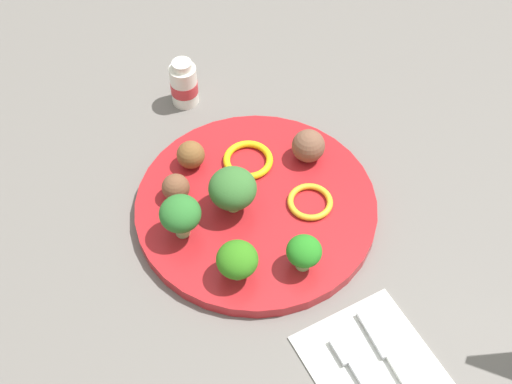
{
  "coord_description": "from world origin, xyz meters",
  "views": [
    {
      "loc": [
        -0.39,
        0.26,
        0.64
      ],
      "look_at": [
        0.0,
        0.0,
        0.04
      ],
      "focal_mm": 47.56,
      "sensor_mm": 36.0,
      "label": 1
    }
  ],
  "objects_px": {
    "plate": "(256,207)",
    "broccoli_floret_near_rim": "(237,260)",
    "broccoli_floret_mid_left": "(233,189)",
    "meatball_mid_right": "(191,155)",
    "broccoli_floret_back_right": "(180,214)",
    "yogurt_bottle": "(184,84)",
    "meatball_near_rim": "(176,188)",
    "napkin": "(384,381)",
    "broccoli_floret_front_right": "(304,252)",
    "pepper_ring_back_left": "(310,202)",
    "meatball_back_right": "(308,146)",
    "knife": "(396,364)",
    "pepper_ring_mid_left": "(248,160)",
    "fork": "(365,380)"
  },
  "relations": [
    {
      "from": "plate",
      "to": "broccoli_floret_near_rim",
      "type": "bearing_deg",
      "value": 134.3
    },
    {
      "from": "meatball_near_rim",
      "to": "pepper_ring_back_left",
      "type": "bearing_deg",
      "value": -128.27
    },
    {
      "from": "broccoli_floret_mid_left",
      "to": "fork",
      "type": "relative_size",
      "value": 0.47
    },
    {
      "from": "broccoli_floret_front_right",
      "to": "yogurt_bottle",
      "type": "bearing_deg",
      "value": -5.87
    },
    {
      "from": "broccoli_floret_front_right",
      "to": "meatball_back_right",
      "type": "relative_size",
      "value": 1.08
    },
    {
      "from": "meatball_near_rim",
      "to": "napkin",
      "type": "distance_m",
      "value": 0.31
    },
    {
      "from": "meatball_mid_right",
      "to": "broccoli_floret_back_right",
      "type": "bearing_deg",
      "value": 143.58
    },
    {
      "from": "plate",
      "to": "broccoli_floret_near_rim",
      "type": "distance_m",
      "value": 0.1
    },
    {
      "from": "broccoli_floret_mid_left",
      "to": "napkin",
      "type": "height_order",
      "value": "broccoli_floret_mid_left"
    },
    {
      "from": "broccoli_floret_mid_left",
      "to": "meatball_back_right",
      "type": "bearing_deg",
      "value": -83.32
    },
    {
      "from": "broccoli_floret_near_rim",
      "to": "knife",
      "type": "height_order",
      "value": "broccoli_floret_near_rim"
    },
    {
      "from": "broccoli_floret_back_right",
      "to": "yogurt_bottle",
      "type": "bearing_deg",
      "value": -31.03
    },
    {
      "from": "broccoli_floret_back_right",
      "to": "fork",
      "type": "distance_m",
      "value": 0.26
    },
    {
      "from": "pepper_ring_mid_left",
      "to": "fork",
      "type": "height_order",
      "value": "pepper_ring_mid_left"
    },
    {
      "from": "pepper_ring_mid_left",
      "to": "napkin",
      "type": "distance_m",
      "value": 0.3
    },
    {
      "from": "broccoli_floret_back_right",
      "to": "meatball_near_rim",
      "type": "xyz_separation_m",
      "value": [
        0.05,
        -0.02,
        -0.02
      ]
    },
    {
      "from": "pepper_ring_mid_left",
      "to": "fork",
      "type": "xyz_separation_m",
      "value": [
        -0.29,
        0.06,
        -0.01
      ]
    },
    {
      "from": "plate",
      "to": "broccoli_floret_mid_left",
      "type": "xyz_separation_m",
      "value": [
        0.01,
        0.03,
        0.04
      ]
    },
    {
      "from": "broccoli_floret_mid_left",
      "to": "meatball_mid_right",
      "type": "xyz_separation_m",
      "value": [
        0.08,
        0.01,
        -0.02
      ]
    },
    {
      "from": "pepper_ring_back_left",
      "to": "broccoli_floret_back_right",
      "type": "bearing_deg",
      "value": 71.64
    },
    {
      "from": "plate",
      "to": "meatball_back_right",
      "type": "distance_m",
      "value": 0.1
    },
    {
      "from": "broccoli_floret_front_right",
      "to": "broccoli_floret_near_rim",
      "type": "relative_size",
      "value": 0.92
    },
    {
      "from": "broccoli_floret_back_right",
      "to": "meatball_back_right",
      "type": "bearing_deg",
      "value": -86.35
    },
    {
      "from": "broccoli_floret_front_right",
      "to": "napkin",
      "type": "distance_m",
      "value": 0.15
    },
    {
      "from": "meatball_near_rim",
      "to": "fork",
      "type": "distance_m",
      "value": 0.3
    },
    {
      "from": "pepper_ring_back_left",
      "to": "knife",
      "type": "bearing_deg",
      "value": 167.44
    },
    {
      "from": "knife",
      "to": "yogurt_bottle",
      "type": "relative_size",
      "value": 2.16
    },
    {
      "from": "broccoli_floret_near_rim",
      "to": "meatball_mid_right",
      "type": "relative_size",
      "value": 1.39
    },
    {
      "from": "pepper_ring_mid_left",
      "to": "knife",
      "type": "height_order",
      "value": "pepper_ring_mid_left"
    },
    {
      "from": "broccoli_floret_front_right",
      "to": "pepper_ring_back_left",
      "type": "xyz_separation_m",
      "value": [
        0.06,
        -0.06,
        -0.02
      ]
    },
    {
      "from": "pepper_ring_mid_left",
      "to": "knife",
      "type": "distance_m",
      "value": 0.3
    },
    {
      "from": "broccoli_floret_back_right",
      "to": "broccoli_floret_near_rim",
      "type": "height_order",
      "value": "broccoli_floret_back_right"
    },
    {
      "from": "meatball_back_right",
      "to": "pepper_ring_back_left",
      "type": "relative_size",
      "value": 0.76
    },
    {
      "from": "napkin",
      "to": "yogurt_bottle",
      "type": "xyz_separation_m",
      "value": [
        0.45,
        -0.04,
        0.03
      ]
    },
    {
      "from": "broccoli_floret_near_rim",
      "to": "napkin",
      "type": "height_order",
      "value": "broccoli_floret_near_rim"
    },
    {
      "from": "meatball_back_right",
      "to": "broccoli_floret_front_right",
      "type": "bearing_deg",
      "value": 141.22
    },
    {
      "from": "broccoli_floret_front_right",
      "to": "meatball_near_rim",
      "type": "bearing_deg",
      "value": 22.25
    },
    {
      "from": "meatball_near_rim",
      "to": "fork",
      "type": "bearing_deg",
      "value": -172.19
    },
    {
      "from": "broccoli_floret_near_rim",
      "to": "fork",
      "type": "distance_m",
      "value": 0.17
    },
    {
      "from": "broccoli_floret_front_right",
      "to": "pepper_ring_mid_left",
      "type": "xyz_separation_m",
      "value": [
        0.15,
        -0.03,
        -0.02
      ]
    },
    {
      "from": "broccoli_floret_back_right",
      "to": "meatball_mid_right",
      "type": "bearing_deg",
      "value": -36.42
    },
    {
      "from": "broccoli_floret_front_right",
      "to": "meatball_near_rim",
      "type": "height_order",
      "value": "broccoli_floret_front_right"
    },
    {
      "from": "broccoli_floret_front_right",
      "to": "broccoli_floret_near_rim",
      "type": "bearing_deg",
      "value": 64.84
    },
    {
      "from": "pepper_ring_mid_left",
      "to": "napkin",
      "type": "relative_size",
      "value": 0.36
    },
    {
      "from": "broccoli_floret_front_right",
      "to": "meatball_back_right",
      "type": "xyz_separation_m",
      "value": [
        0.12,
        -0.1,
        -0.01
      ]
    },
    {
      "from": "pepper_ring_back_left",
      "to": "yogurt_bottle",
      "type": "xyz_separation_m",
      "value": [
        0.24,
        0.03,
        0.01
      ]
    },
    {
      "from": "broccoli_floret_front_right",
      "to": "knife",
      "type": "xyz_separation_m",
      "value": [
        -0.14,
        -0.01,
        -0.04
      ]
    },
    {
      "from": "plate",
      "to": "meatball_mid_right",
      "type": "height_order",
      "value": "meatball_mid_right"
    },
    {
      "from": "plate",
      "to": "meatball_near_rim",
      "type": "relative_size",
      "value": 8.67
    },
    {
      "from": "broccoli_floret_near_rim",
      "to": "fork",
      "type": "xyz_separation_m",
      "value": [
        -0.17,
        -0.04,
        -0.04
      ]
    }
  ]
}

